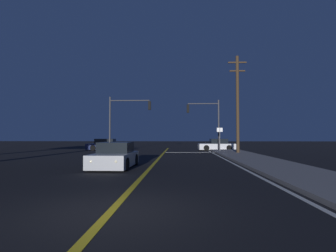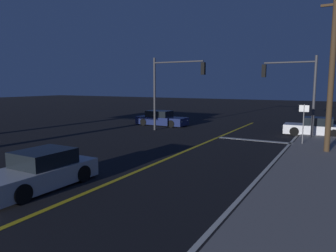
{
  "view_description": "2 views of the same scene",
  "coord_description": "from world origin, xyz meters",
  "views": [
    {
      "loc": [
        1.52,
        -6.08,
        1.68
      ],
      "look_at": [
        0.33,
        22.92,
        2.72
      ],
      "focal_mm": 29.47,
      "sensor_mm": 36.0,
      "label": 1
    },
    {
      "loc": [
        7.53,
        1.05,
        3.7
      ],
      "look_at": [
        0.16,
        14.3,
        1.7
      ],
      "focal_mm": 33.55,
      "sensor_mm": 36.0,
      "label": 2
    }
  ],
  "objects": [
    {
      "name": "car_side_waiting_navy",
      "position": [
        -6.88,
        25.68,
        0.58
      ],
      "size": [
        4.75,
        1.91,
        1.34
      ],
      "rotation": [
        0.0,
        0.0,
        -1.58
      ],
      "color": "navy",
      "rests_on": "ground"
    },
    {
      "name": "sidewalk_right",
      "position": [
        6.64,
        11.73,
        0.07
      ],
      "size": [
        3.2,
        42.22,
        0.15
      ],
      "primitive_type": "cube",
      "color": "gray",
      "rests_on": "ground"
    },
    {
      "name": "street_sign_corner",
      "position": [
        5.54,
        21.45,
        1.7
      ],
      "size": [
        0.56,
        0.06,
        2.53
      ],
      "color": "slate",
      "rests_on": "ground"
    },
    {
      "name": "ground_plane",
      "position": [
        0.0,
        0.0,
        0.0
      ],
      "size": [
        160.0,
        160.0,
        0.0
      ],
      "primitive_type": "plane",
      "color": "black"
    },
    {
      "name": "stop_bar",
      "position": [
        2.52,
        21.95,
        0.01
      ],
      "size": [
        5.04,
        0.5,
        0.01
      ],
      "primitive_type": "cube",
      "color": "silver",
      "rests_on": "ground"
    },
    {
      "name": "car_distant_tail_silver",
      "position": [
        -1.89,
        8.44,
        0.58
      ],
      "size": [
        2.0,
        4.25,
        1.34
      ],
      "rotation": [
        0.0,
        0.0,
        3.13
      ],
      "color": "#B2B5BA",
      "rests_on": "ground"
    },
    {
      "name": "lane_line_edge_right",
      "position": [
        4.79,
        11.73,
        0.01
      ],
      "size": [
        0.16,
        39.87,
        0.01
      ],
      "primitive_type": "cube",
      "color": "silver",
      "rests_on": "ground"
    },
    {
      "name": "traffic_signal_near_right",
      "position": [
        4.57,
        24.25,
        3.74
      ],
      "size": [
        3.59,
        0.28,
        5.63
      ],
      "rotation": [
        0.0,
        0.0,
        3.14
      ],
      "color": "#38383D",
      "rests_on": "ground"
    },
    {
      "name": "lane_line_center",
      "position": [
        0.0,
        11.73,
        0.01
      ],
      "size": [
        0.2,
        39.87,
        0.01
      ],
      "primitive_type": "cube",
      "color": "gold",
      "rests_on": "ground"
    },
    {
      "name": "utility_pole_right",
      "position": [
        6.94,
        19.65,
        4.77
      ],
      "size": [
        1.71,
        0.29,
        9.14
      ],
      "color": "#42301E",
      "rests_on": "ground"
    },
    {
      "name": "car_mid_block_white",
      "position": [
        5.9,
        26.18,
        0.58
      ],
      "size": [
        4.25,
        1.99,
        1.34
      ],
      "rotation": [
        0.0,
        0.0,
        1.61
      ],
      "color": "silver",
      "rests_on": "ground"
    },
    {
      "name": "traffic_signal_far_left",
      "position": [
        -4.25,
        22.85,
        3.92
      ],
      "size": [
        4.45,
        0.28,
        5.84
      ],
      "color": "#38383D",
      "rests_on": "ground"
    }
  ]
}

